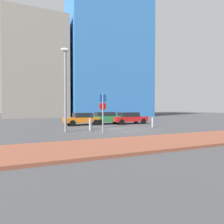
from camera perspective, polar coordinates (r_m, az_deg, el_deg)
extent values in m
plane|color=#424244|center=(16.06, 2.53, -5.59)|extent=(120.00, 120.00, 0.00)
cube|color=brown|center=(10.63, 17.13, -8.81)|extent=(40.00, 3.65, 0.14)
cube|color=orange|center=(20.58, -8.77, -2.42)|extent=(4.63, 2.01, 0.56)
cube|color=black|center=(20.49, -9.40, -0.97)|extent=(2.02, 1.71, 0.50)
cylinder|color=black|center=(21.90, -5.56, -2.92)|extent=(0.65, 0.26, 0.64)
cylinder|color=black|center=(20.29, -3.88, -3.25)|extent=(0.65, 0.26, 0.64)
cylinder|color=black|center=(21.06, -13.47, -3.12)|extent=(0.65, 0.26, 0.64)
cylinder|color=black|center=(19.37, -12.40, -3.49)|extent=(0.65, 0.26, 0.64)
cube|color=#237238|center=(21.42, -1.87, -2.12)|extent=(4.52, 1.92, 0.67)
cube|color=black|center=(21.34, -2.35, -0.62)|extent=(2.25, 1.70, 0.46)
cylinder|color=black|center=(22.79, 1.05, -2.75)|extent=(0.65, 0.24, 0.64)
cylinder|color=black|center=(21.15, 2.80, -3.07)|extent=(0.65, 0.24, 0.64)
cylinder|color=black|center=(21.88, -6.39, -2.93)|extent=(0.65, 0.24, 0.64)
cylinder|color=black|center=(20.16, -5.18, -3.28)|extent=(0.65, 0.24, 0.64)
cube|color=red|center=(22.00, 5.46, -2.17)|extent=(4.41, 1.91, 0.56)
cube|color=black|center=(21.92, 5.21, -0.78)|extent=(2.33, 1.69, 0.52)
cylinder|color=black|center=(23.52, 7.54, -2.64)|extent=(0.65, 0.24, 0.64)
cylinder|color=black|center=(22.05, 9.92, -2.90)|extent=(0.65, 0.24, 0.64)
cylinder|color=black|center=(22.11, 1.00, -2.87)|extent=(0.65, 0.24, 0.64)
cylinder|color=black|center=(20.55, 3.07, -3.19)|extent=(0.65, 0.24, 0.64)
cylinder|color=gray|center=(13.81, -2.92, -0.51)|extent=(0.10, 0.10, 2.98)
cube|color=#1447B7|center=(13.82, -2.93, 4.43)|extent=(0.55, 0.11, 0.55)
cylinder|color=red|center=(13.80, -2.92, 1.83)|extent=(0.60, 0.11, 0.60)
cylinder|color=#4C4C51|center=(14.61, -6.37, -3.97)|extent=(0.08, 0.08, 1.17)
cube|color=black|center=(14.56, -6.37, -1.13)|extent=(0.18, 0.14, 0.28)
cylinder|color=gray|center=(14.82, -14.54, 6.11)|extent=(0.20, 0.20, 6.36)
ellipsoid|color=silver|center=(15.46, -14.62, 18.51)|extent=(0.70, 0.36, 0.30)
cylinder|color=#B7B7BC|center=(15.53, -6.96, -3.96)|extent=(0.17, 0.17, 1.01)
cylinder|color=#B7B7BC|center=(18.41, 12.69, -3.20)|extent=(0.15, 0.15, 0.98)
cube|color=#3372BF|center=(46.89, -1.78, 17.35)|extent=(18.54, 14.65, 29.80)
cube|color=gray|center=(43.99, -22.35, 12.07)|extent=(11.76, 14.27, 20.46)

